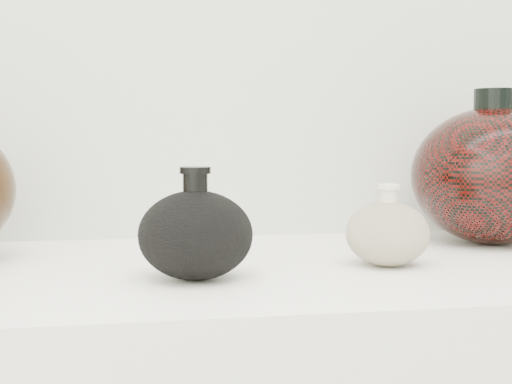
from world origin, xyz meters
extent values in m
cube|color=white|center=(0.00, 0.95, 0.89)|extent=(1.20, 0.50, 0.03)
ellipsoid|color=black|center=(-0.10, 0.87, 0.95)|extent=(0.16, 0.16, 0.10)
cylinder|color=black|center=(-0.10, 0.87, 1.00)|extent=(0.03, 0.03, 0.03)
cylinder|color=black|center=(-0.10, 0.87, 1.02)|extent=(0.04, 0.04, 0.01)
ellipsoid|color=beige|center=(0.13, 0.91, 0.94)|extent=(0.11, 0.11, 0.08)
cylinder|color=beige|center=(0.13, 0.91, 0.98)|extent=(0.02, 0.02, 0.02)
cylinder|color=beige|center=(0.13, 0.91, 1.00)|extent=(0.03, 0.03, 0.01)
ellipsoid|color=black|center=(0.34, 1.06, 1.00)|extent=(0.24, 0.24, 0.20)
cylinder|color=black|center=(0.34, 1.06, 1.11)|extent=(0.06, 0.06, 0.04)
camera|label=1|loc=(-0.18, 0.11, 1.06)|focal=50.00mm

